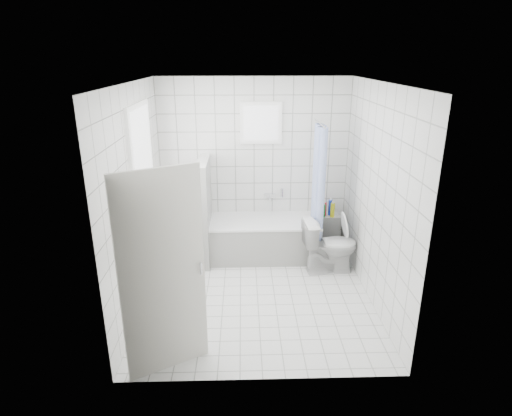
{
  "coord_description": "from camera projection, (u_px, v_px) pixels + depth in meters",
  "views": [
    {
      "loc": [
        -0.17,
        -4.74,
        2.88
      ],
      "look_at": [
        -0.01,
        0.35,
        1.05
      ],
      "focal_mm": 30.0,
      "sensor_mm": 36.0,
      "label": 1
    }
  ],
  "objects": [
    {
      "name": "window_sill",
      "position": [
        153.0,
        225.0,
        5.39
      ],
      "size": [
        0.18,
        1.02,
        0.08
      ],
      "primitive_type": "cube",
      "color": "white",
      "rests_on": "wall_left"
    },
    {
      "name": "shower_curtain",
      "position": [
        318.0,
        189.0,
        6.0
      ],
      "size": [
        0.14,
        0.48,
        1.78
      ],
      "primitive_type": null,
      "color": "#425DC2",
      "rests_on": "curtain_rod"
    },
    {
      "name": "wall_right",
      "position": [
        376.0,
        197.0,
        5.04
      ],
      "size": [
        0.02,
        3.0,
        2.6
      ],
      "primitive_type": "cube",
      "color": "white",
      "rests_on": "ground"
    },
    {
      "name": "wall_back",
      "position": [
        254.0,
        166.0,
        6.4
      ],
      "size": [
        2.8,
        0.02,
        2.6
      ],
      "primitive_type": "cube",
      "color": "white",
      "rests_on": "ground"
    },
    {
      "name": "door",
      "position": [
        163.0,
        275.0,
        3.86
      ],
      "size": [
        0.72,
        0.42,
        2.0
      ],
      "primitive_type": "cube",
      "rotation": [
        0.0,
        0.0,
        -1.06
      ],
      "color": "silver",
      "rests_on": "ground"
    },
    {
      "name": "ground",
      "position": [
        257.0,
        295.0,
        5.43
      ],
      "size": [
        3.0,
        3.0,
        0.0
      ],
      "primitive_type": "plane",
      "color": "white",
      "rests_on": "ground"
    },
    {
      "name": "window_back",
      "position": [
        261.0,
        123.0,
        6.15
      ],
      "size": [
        0.5,
        0.01,
        0.5
      ],
      "primitive_type": "cube",
      "color": "white",
      "rests_on": "wall_back"
    },
    {
      "name": "tub_faucet",
      "position": [
        270.0,
        196.0,
        6.53
      ],
      "size": [
        0.18,
        0.06,
        0.06
      ],
      "primitive_type": "cube",
      "color": "silver",
      "rests_on": "wall_back"
    },
    {
      "name": "wall_left",
      "position": [
        137.0,
        199.0,
        4.95
      ],
      "size": [
        0.02,
        3.0,
        2.6
      ],
      "primitive_type": "cube",
      "color": "white",
      "rests_on": "ground"
    },
    {
      "name": "tiled_ledge",
      "position": [
        326.0,
        232.0,
        6.67
      ],
      "size": [
        0.4,
        0.24,
        0.55
      ],
      "primitive_type": "cube",
      "color": "white",
      "rests_on": "ground"
    },
    {
      "name": "sill_bottles",
      "position": [
        152.0,
        213.0,
        5.27
      ],
      "size": [
        0.17,
        0.74,
        0.33
      ],
      "color": "#38F5FF",
      "rests_on": "window_sill"
    },
    {
      "name": "ceiling",
      "position": [
        258.0,
        82.0,
        4.55
      ],
      "size": [
        3.0,
        3.0,
        0.0
      ],
      "primitive_type": "plane",
      "rotation": [
        3.14,
        0.0,
        0.0
      ],
      "color": "white",
      "rests_on": "ground"
    },
    {
      "name": "toilet",
      "position": [
        330.0,
        246.0,
        5.93
      ],
      "size": [
        0.78,
        0.49,
        0.76
      ],
      "primitive_type": "imported",
      "rotation": [
        0.0,
        0.0,
        1.66
      ],
      "color": "white",
      "rests_on": "ground"
    },
    {
      "name": "bathtub",
      "position": [
        264.0,
        238.0,
        6.4
      ],
      "size": [
        1.61,
        0.77,
        0.58
      ],
      "color": "white",
      "rests_on": "ground"
    },
    {
      "name": "curtain_rod",
      "position": [
        320.0,
        123.0,
        5.82
      ],
      "size": [
        0.02,
        0.8,
        0.02
      ],
      "primitive_type": "cylinder",
      "rotation": [
        1.57,
        0.0,
        0.0
      ],
      "color": "silver",
      "rests_on": "wall_back"
    },
    {
      "name": "window_left",
      "position": [
        144.0,
        168.0,
        5.14
      ],
      "size": [
        0.01,
        0.9,
        1.4
      ],
      "primitive_type": "cube",
      "color": "white",
      "rests_on": "wall_left"
    },
    {
      "name": "ledge_bottles",
      "position": [
        328.0,
        209.0,
        6.51
      ],
      "size": [
        0.21,
        0.15,
        0.25
      ],
      "color": "red",
      "rests_on": "tiled_ledge"
    },
    {
      "name": "wall_front",
      "position": [
        264.0,
        254.0,
        3.58
      ],
      "size": [
        2.8,
        0.02,
        2.6
      ],
      "primitive_type": "cube",
      "color": "white",
      "rests_on": "ground"
    },
    {
      "name": "partition_wall",
      "position": [
        205.0,
        211.0,
        6.17
      ],
      "size": [
        0.15,
        0.85,
        1.5
      ],
      "primitive_type": "cube",
      "color": "white",
      "rests_on": "ground"
    }
  ]
}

